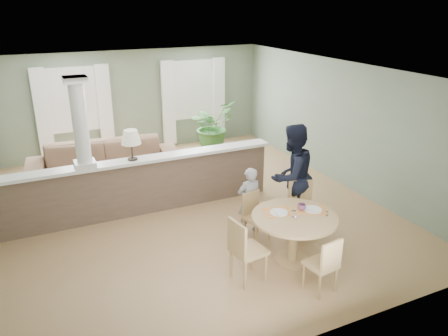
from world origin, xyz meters
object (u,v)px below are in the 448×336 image
chair_far_boy (255,214)px  man_person (292,176)px  chair_far_man (301,206)px  chair_near (325,263)px  chair_side (244,248)px  dining_table (294,225)px  houseplant (212,126)px  sofa (106,166)px  child_person (249,201)px

chair_far_boy → man_person: man_person is taller
chair_far_boy → chair_far_man: (0.82, -0.19, 0.07)m
chair_near → chair_side: bearing=-46.5°
chair_side → man_person: 2.01m
chair_side → dining_table: bearing=-88.6°
chair_side → chair_near: bearing=-136.2°
houseplant → chair_side: bearing=-109.2°
sofa → chair_far_man: 4.45m
man_person → chair_far_boy: bearing=-3.2°
chair_far_man → chair_side: chair_side is taller
chair_side → man_person: man_person is taller
dining_table → chair_far_boy: 0.92m
houseplant → chair_far_man: bearing=-95.3°
sofa → chair_far_boy: sofa is taller
houseplant → dining_table: bearing=-100.7°
sofa → chair_side: chair_side is taller
sofa → chair_far_man: (2.68, -3.55, 0.05)m
chair_far_man → child_person: 0.91m
chair_near → man_person: man_person is taller
houseplant → child_person: bearing=-105.5°
dining_table → chair_far_man: (0.61, 0.70, -0.10)m
houseplant → chair_near: (-1.13, -6.50, -0.21)m
child_person → man_person: bearing=176.1°
chair_far_man → child_person: size_ratio=0.79×
sofa → child_person: size_ratio=2.70×
chair_far_boy → chair_far_man: chair_far_man is taller
chair_near → child_person: bearing=-94.0°
child_person → man_person: 0.88m
chair_far_boy → chair_side: 1.27m
dining_table → chair_far_man: bearing=48.8°
chair_far_man → chair_side: 1.77m
dining_table → sofa: bearing=116.0°
chair_far_boy → chair_near: bearing=-98.0°
dining_table → chair_far_boy: bearing=103.1°
child_person → dining_table: bearing=100.4°
houseplant → chair_far_boy: bearing=-105.0°
chair_near → man_person: (0.67, 1.91, 0.48)m
child_person → sofa: bearing=-58.0°
sofa → dining_table: 4.73m
chair_far_boy → man_person: (0.83, 0.17, 0.49)m
chair_far_boy → chair_near: chair_near is taller
chair_far_boy → chair_far_man: size_ratio=0.87×
man_person → houseplant: bearing=-110.3°
child_person → man_person: man_person is taller
dining_table → chair_near: bearing=-93.6°
man_person → dining_table: bearing=44.9°
houseplant → chair_far_boy: houseplant is taller
houseplant → chair_side: size_ratio=1.37×
child_person → chair_far_boy: bearing=86.2°
houseplant → chair_near: 6.60m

